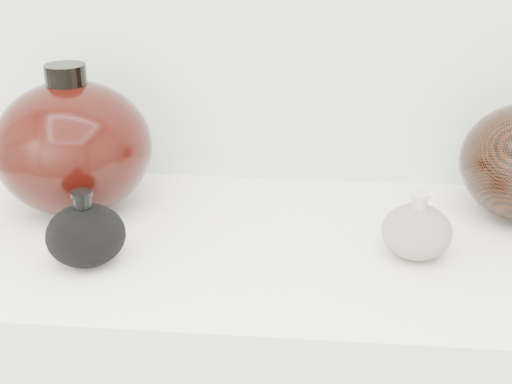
{
  "coord_description": "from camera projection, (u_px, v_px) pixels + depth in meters",
  "views": [
    {
      "loc": [
        0.09,
        -0.01,
        1.39
      ],
      "look_at": [
        0.0,
        0.92,
        0.99
      ],
      "focal_mm": 50.0,
      "sensor_mm": 36.0,
      "label": 1
    }
  ],
  "objects": [
    {
      "name": "room",
      "position": [
        99.0,
        125.0,
        0.3
      ],
      "size": [
        3.04,
        2.42,
        2.64
      ],
      "color": "slate",
      "rests_on": "ground"
    },
    {
      "name": "left_round_pot",
      "position": [
        73.0,
        147.0,
        1.14
      ],
      "size": [
        0.32,
        0.32,
        0.24
      ],
      "color": "black",
      "rests_on": "display_counter"
    },
    {
      "name": "black_gourd_vase",
      "position": [
        86.0,
        234.0,
        1.0
      ],
      "size": [
        0.11,
        0.11,
        0.11
      ],
      "color": "black",
      "rests_on": "display_counter"
    },
    {
      "name": "cream_gourd_vase",
      "position": [
        417.0,
        231.0,
        1.02
      ],
      "size": [
        0.12,
        0.12,
        0.1
      ],
      "color": "beige",
      "rests_on": "display_counter"
    }
  ]
}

